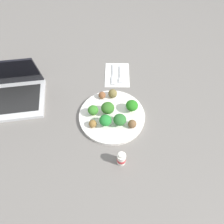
% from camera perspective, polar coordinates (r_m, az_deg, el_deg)
% --- Properties ---
extents(ground_plane, '(4.00, 4.00, 0.00)m').
position_cam_1_polar(ground_plane, '(0.92, -0.00, -1.34)').
color(ground_plane, slate).
extents(plate, '(0.28, 0.28, 0.02)m').
position_cam_1_polar(plate, '(0.91, -0.00, -1.05)').
color(plate, white).
rests_on(plate, ground_plane).
extents(broccoli_floret_near_rim, '(0.04, 0.04, 0.05)m').
position_cam_1_polar(broccoli_floret_near_rim, '(0.89, -5.06, 0.46)').
color(broccoli_floret_near_rim, '#A6CF70').
rests_on(broccoli_floret_near_rim, plate).
extents(broccoli_floret_front_left, '(0.06, 0.06, 0.06)m').
position_cam_1_polar(broccoli_floret_front_left, '(0.88, -1.14, 1.08)').
color(broccoli_floret_front_left, '#A2C177').
rests_on(broccoli_floret_front_left, plate).
extents(broccoli_floret_center, '(0.05, 0.05, 0.05)m').
position_cam_1_polar(broccoli_floret_center, '(0.90, 5.33, 1.70)').
color(broccoli_floret_center, '#90B868').
rests_on(broccoli_floret_center, plate).
extents(broccoli_floret_mid_right, '(0.05, 0.05, 0.05)m').
position_cam_1_polar(broccoli_floret_mid_right, '(0.85, -1.76, -2.27)').
color(broccoli_floret_mid_right, '#90C46A').
rests_on(broccoli_floret_mid_right, plate).
extents(broccoli_floret_mid_left, '(0.05, 0.05, 0.05)m').
position_cam_1_polar(broccoli_floret_mid_left, '(0.85, 2.09, -2.08)').
color(broccoli_floret_mid_left, '#90D077').
rests_on(broccoli_floret_mid_left, plate).
extents(meatball_mid_right, '(0.03, 0.03, 0.03)m').
position_cam_1_polar(meatball_mid_right, '(0.86, 5.40, -3.16)').
color(meatball_mid_right, brown).
rests_on(meatball_mid_right, plate).
extents(meatball_back_left, '(0.04, 0.04, 0.04)m').
position_cam_1_polar(meatball_back_left, '(0.96, 0.32, 4.96)').
color(meatball_back_left, brown).
rests_on(meatball_back_left, plate).
extents(meatball_center, '(0.03, 0.03, 0.03)m').
position_cam_1_polar(meatball_center, '(0.86, -5.16, -3.13)').
color(meatball_center, brown).
rests_on(meatball_center, plate).
extents(meatball_front_right, '(0.03, 0.03, 0.03)m').
position_cam_1_polar(meatball_front_right, '(0.96, -2.66, 4.50)').
color(meatball_front_right, brown).
rests_on(meatball_front_right, plate).
extents(napkin, '(0.17, 0.12, 0.01)m').
position_cam_1_polar(napkin, '(1.09, 1.39, 9.92)').
color(napkin, white).
rests_on(napkin, ground_plane).
extents(fork, '(0.12, 0.02, 0.01)m').
position_cam_1_polar(fork, '(1.08, 2.36, 9.82)').
color(fork, silver).
rests_on(fork, napkin).
extents(knife, '(0.15, 0.02, 0.01)m').
position_cam_1_polar(knife, '(1.08, 0.43, 9.86)').
color(knife, silver).
rests_on(knife, napkin).
extents(yogurt_bottle, '(0.03, 0.03, 0.07)m').
position_cam_1_polar(yogurt_bottle, '(0.79, 2.51, -12.33)').
color(yogurt_bottle, white).
rests_on(yogurt_bottle, ground_plane).
extents(laptop, '(0.28, 0.35, 0.20)m').
position_cam_1_polar(laptop, '(1.06, -26.33, 4.50)').
color(laptop, silver).
rests_on(laptop, ground_plane).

